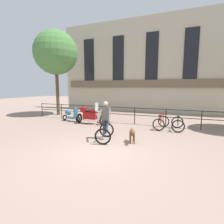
{
  "coord_description": "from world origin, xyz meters",
  "views": [
    {
      "loc": [
        2.77,
        -5.33,
        2.34
      ],
      "look_at": [
        -0.58,
        2.86,
        1.05
      ],
      "focal_mm": 28.0,
      "sensor_mm": 36.0,
      "label": 1
    }
  ],
  "objects_px": {
    "dog": "(132,133)",
    "parked_bicycle_near_lamp": "(161,122)",
    "cyclist_with_bike": "(105,123)",
    "parked_bicycle_mid_left": "(178,124)",
    "parked_motorcycle": "(90,115)",
    "parked_scooter": "(71,114)"
  },
  "relations": [
    {
      "from": "parked_motorcycle",
      "to": "parked_bicycle_mid_left",
      "type": "height_order",
      "value": "parked_motorcycle"
    },
    {
      "from": "cyclist_with_bike",
      "to": "parked_motorcycle",
      "type": "relative_size",
      "value": 1.0
    },
    {
      "from": "parked_motorcycle",
      "to": "parked_bicycle_near_lamp",
      "type": "xyz_separation_m",
      "value": [
        4.34,
        0.32,
        -0.2
      ]
    },
    {
      "from": "parked_bicycle_near_lamp",
      "to": "parked_scooter",
      "type": "relative_size",
      "value": 0.9
    },
    {
      "from": "cyclist_with_bike",
      "to": "parked_bicycle_near_lamp",
      "type": "xyz_separation_m",
      "value": [
        2.05,
        3.03,
        -0.41
      ]
    },
    {
      "from": "dog",
      "to": "parked_bicycle_mid_left",
      "type": "relative_size",
      "value": 0.77
    },
    {
      "from": "parked_motorcycle",
      "to": "parked_scooter",
      "type": "bearing_deg",
      "value": 77.66
    },
    {
      "from": "dog",
      "to": "cyclist_with_bike",
      "type": "bearing_deg",
      "value": 161.02
    },
    {
      "from": "cyclist_with_bike",
      "to": "parked_bicycle_mid_left",
      "type": "height_order",
      "value": "cyclist_with_bike"
    },
    {
      "from": "parked_motorcycle",
      "to": "parked_scooter",
      "type": "relative_size",
      "value": 1.29
    },
    {
      "from": "dog",
      "to": "parked_bicycle_near_lamp",
      "type": "xyz_separation_m",
      "value": [
        0.82,
        3.01,
        -0.06
      ]
    },
    {
      "from": "dog",
      "to": "parked_scooter",
      "type": "height_order",
      "value": "parked_scooter"
    },
    {
      "from": "cyclist_with_bike",
      "to": "parked_bicycle_mid_left",
      "type": "bearing_deg",
      "value": 30.19
    },
    {
      "from": "cyclist_with_bike",
      "to": "parked_motorcycle",
      "type": "distance_m",
      "value": 3.56
    },
    {
      "from": "cyclist_with_bike",
      "to": "parked_scooter",
      "type": "height_order",
      "value": "cyclist_with_bike"
    },
    {
      "from": "dog",
      "to": "parked_motorcycle",
      "type": "relative_size",
      "value": 0.52
    },
    {
      "from": "cyclist_with_bike",
      "to": "parked_bicycle_near_lamp",
      "type": "bearing_deg",
      "value": 40.03
    },
    {
      "from": "parked_motorcycle",
      "to": "parked_bicycle_mid_left",
      "type": "bearing_deg",
      "value": -89.88
    },
    {
      "from": "cyclist_with_bike",
      "to": "parked_motorcycle",
      "type": "xyz_separation_m",
      "value": [
        -2.29,
        2.71,
        -0.2
      ]
    },
    {
      "from": "parked_motorcycle",
      "to": "parked_scooter",
      "type": "distance_m",
      "value": 1.68
    },
    {
      "from": "dog",
      "to": "parked_bicycle_mid_left",
      "type": "xyz_separation_m",
      "value": [
        1.69,
        3.01,
        -0.06
      ]
    },
    {
      "from": "parked_bicycle_near_lamp",
      "to": "parked_bicycle_mid_left",
      "type": "height_order",
      "value": "same"
    }
  ]
}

